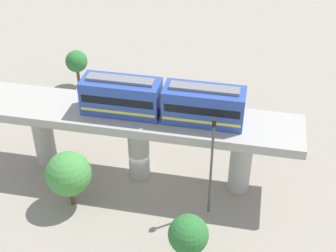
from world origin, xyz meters
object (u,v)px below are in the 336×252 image
object	(u,v)px
parked_car_orange	(151,96)
tree_far_corner	(76,62)
train	(162,101)
tree_near_viaduct	(69,174)
parked_car_blue	(248,135)
signal_post	(211,163)
parked_car_white	(77,112)
tree_mid_lot	(188,235)

from	to	relation	value
parked_car_orange	tree_far_corner	xyz separation A→B (m)	(1.72, 9.32, 2.56)
train	tree_near_viaduct	bearing A→B (deg)	125.02
parked_car_orange	tree_near_viaduct	distance (m)	17.92
train	parked_car_blue	bearing A→B (deg)	-44.84
parked_car_blue	parked_car_orange	size ratio (longest dim) A/B	1.00
parked_car_orange	signal_post	xyz separation A→B (m)	(-16.07, -8.80, 4.52)
parked_car_white	tree_far_corner	xyz separation A→B (m)	(6.51, 2.14, 2.56)
parked_car_orange	tree_mid_lot	bearing A→B (deg)	-153.28
train	tree_mid_lot	xyz separation A→B (m)	(-9.10, -3.87, -5.35)
parked_car_blue	tree_mid_lot	distance (m)	16.97
parked_car_white	tree_mid_lot	distance (m)	22.87
tree_near_viaduct	parked_car_white	bearing A→B (deg)	18.95
train	parked_car_white	world-z (taller)	train
signal_post	tree_far_corner	bearing A→B (deg)	45.52
train	tree_mid_lot	bearing A→B (deg)	-156.96
tree_near_viaduct	tree_far_corner	size ratio (longest dim) A/B	1.14
tree_near_viaduct	train	bearing A→B (deg)	-54.98
tree_near_viaduct	tree_mid_lot	bearing A→B (deg)	-111.59
parked_car_white	signal_post	xyz separation A→B (m)	(-11.28, -15.97, 4.52)
train	parked_car_white	size ratio (longest dim) A/B	3.14
parked_car_white	train	bearing A→B (deg)	-121.11
parked_car_blue	tree_mid_lot	bearing A→B (deg)	174.49
parked_car_orange	train	bearing A→B (deg)	-155.47
parked_car_white	signal_post	size ratio (longest dim) A/B	0.45
parked_car_blue	signal_post	bearing A→B (deg)	172.69
parked_car_white	tree_near_viaduct	xyz separation A→B (m)	(-12.71, -4.37, 2.65)
train	tree_near_viaduct	distance (m)	9.82
train	tree_mid_lot	size ratio (longest dim) A/B	2.95
parked_car_blue	parked_car_orange	distance (m)	12.58
parked_car_orange	tree_far_corner	distance (m)	9.81
parked_car_blue	tree_far_corner	xyz separation A→B (m)	(7.03, 20.72, 2.56)
signal_post	parked_car_blue	bearing A→B (deg)	-13.62
tree_mid_lot	tree_far_corner	xyz separation A→B (m)	(23.48, 17.28, 0.23)
tree_far_corner	tree_near_viaduct	bearing A→B (deg)	-161.30
parked_car_white	tree_mid_lot	size ratio (longest dim) A/B	0.94
tree_far_corner	tree_mid_lot	bearing A→B (deg)	-143.66
train	tree_mid_lot	distance (m)	11.24
tree_far_corner	signal_post	size ratio (longest dim) A/B	0.49
tree_near_viaduct	parked_car_blue	bearing A→B (deg)	-49.39
parked_car_orange	tree_near_viaduct	xyz separation A→B (m)	(-17.50, 2.81, 2.65)
parked_car_blue	signal_post	xyz separation A→B (m)	(-10.75, 2.61, 4.52)
parked_car_white	tree_far_corner	size ratio (longest dim) A/B	0.93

